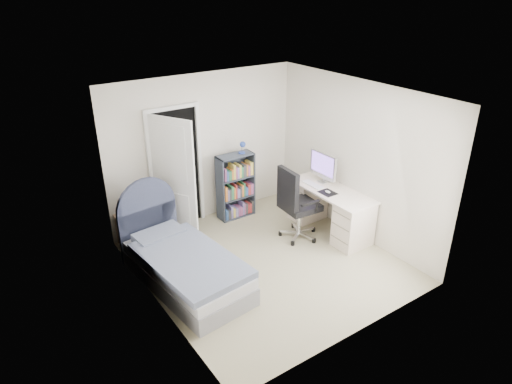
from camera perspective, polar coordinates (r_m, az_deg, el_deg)
room_shell at (r=6.24m, az=1.47°, el=0.81°), size 3.50×3.70×2.60m
door at (r=7.24m, az=-10.18°, el=2.15°), size 0.92×0.74×2.06m
bed at (r=6.39m, az=-9.15°, el=-8.85°), size 1.15×2.12×1.25m
nightstand at (r=7.32m, az=-15.47°, el=-3.74°), size 0.41×0.41×0.60m
floor_lamp at (r=7.33m, az=-9.98°, el=-1.29°), size 0.21×0.21×1.47m
bookcase at (r=7.88m, az=-2.49°, el=0.53°), size 0.64×0.28×1.36m
desk at (r=7.55m, az=9.16°, el=-2.02°), size 0.61×1.54×1.26m
office_chair at (r=7.14m, az=4.91°, el=-1.11°), size 0.63×0.65×1.22m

